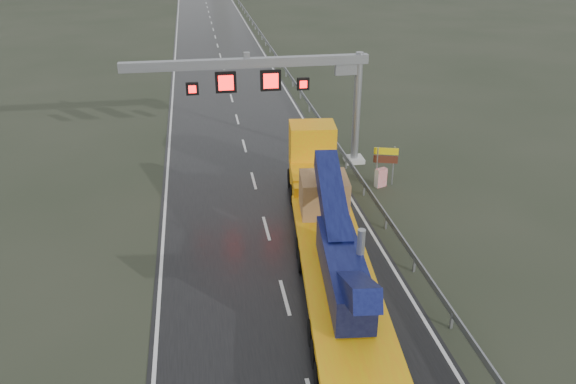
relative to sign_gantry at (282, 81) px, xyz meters
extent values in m
plane|color=#272E20|center=(-2.10, -17.99, -5.61)|extent=(400.00, 400.00, 0.00)
cube|color=black|center=(-2.10, 22.01, -5.60)|extent=(11.00, 200.00, 0.02)
cube|color=silver|center=(4.80, 0.01, -5.46)|extent=(1.20, 1.20, 0.30)
cylinder|color=#999CA2|center=(4.80, 0.01, -2.01)|extent=(0.48, 0.48, 7.20)
cube|color=#999CA2|center=(-2.10, 0.01, 1.19)|extent=(14.80, 0.55, 0.55)
cube|color=#999CA2|center=(4.00, 0.01, 0.69)|extent=(1.40, 0.35, 0.90)
cube|color=#999CA2|center=(-2.10, 0.01, 1.64)|extent=(0.35, 0.35, 0.35)
cube|color=black|center=(-3.40, -0.04, 0.09)|extent=(1.25, 0.25, 1.25)
cube|color=#FF0C0C|center=(-3.40, -0.18, 0.09)|extent=(0.90, 0.02, 0.90)
cube|color=black|center=(-0.70, -0.04, 0.09)|extent=(1.25, 0.25, 1.25)
cube|color=#FF0C0C|center=(-0.70, -0.18, 0.09)|extent=(0.90, 0.02, 0.90)
cube|color=black|center=(-5.40, -0.04, -0.21)|extent=(0.75, 0.25, 0.75)
cube|color=#FF0C0C|center=(-5.40, -0.18, -0.21)|extent=(0.54, 0.02, 0.54)
cube|color=black|center=(1.30, -0.04, -0.21)|extent=(0.75, 0.25, 0.75)
cube|color=#FF0C0C|center=(1.30, -0.18, -0.21)|extent=(0.54, 0.02, 0.54)
cube|color=orange|center=(0.11, -14.33, -4.52)|extent=(4.41, 14.81, 0.36)
cube|color=orange|center=(0.91, -6.66, -4.10)|extent=(2.82, 1.52, 0.52)
cube|color=orange|center=(1.08, -5.00, -4.36)|extent=(3.02, 3.39, 1.25)
cube|color=orange|center=(1.27, -3.13, -3.11)|extent=(2.81, 2.34, 2.71)
cube|color=black|center=(1.38, -2.08, -2.80)|extent=(2.39, 0.30, 1.25)
cube|color=#0E1243|center=(0.00, -15.36, -3.53)|extent=(2.10, 6.37, 1.46)
cube|color=#0E1243|center=(0.38, -11.74, -2.28)|extent=(1.63, 5.82, 2.66)
cube|color=#0E1243|center=(-0.27, -17.95, -2.59)|extent=(1.36, 4.20, 2.52)
cylinder|color=#999CA2|center=(0.62, -15.43, -2.59)|extent=(0.34, 0.34, 1.67)
cube|color=#AB7E4D|center=(0.67, -8.94, -3.40)|extent=(2.52, 2.52, 1.88)
cylinder|color=black|center=(-0.37, -18.99, -5.09)|extent=(3.11, 1.35, 1.04)
cylinder|color=black|center=(0.38, -11.74, -5.09)|extent=(3.11, 1.35, 1.04)
cylinder|color=black|center=(1.25, -3.34, -5.04)|extent=(2.92, 1.43, 1.15)
cylinder|color=#999CA2|center=(5.06, -3.88, -4.39)|extent=(0.08, 0.08, 2.45)
cylinder|color=#999CA2|center=(6.08, -3.88, -4.39)|extent=(0.08, 0.08, 2.45)
cube|color=yellow|center=(5.57, -3.88, -3.42)|extent=(1.39, 0.47, 0.41)
cube|color=#582819|center=(5.57, -3.88, -3.93)|extent=(1.39, 0.47, 0.46)
cube|color=red|center=(5.32, -3.99, -5.04)|extent=(0.76, 0.58, 1.14)
camera|label=1|loc=(-5.17, -33.16, 8.76)|focal=35.00mm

